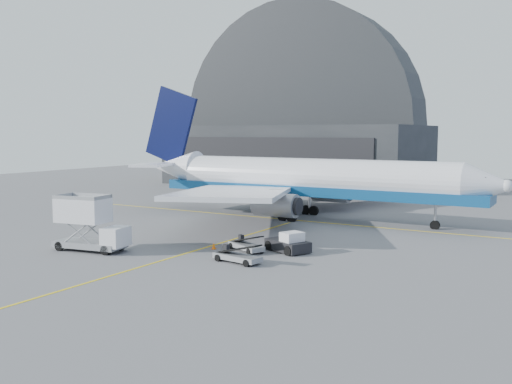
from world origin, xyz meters
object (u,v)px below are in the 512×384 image
Objects in this scene: airliner at (299,179)px; belt_loader_a at (237,256)px; pushback_tug at (289,244)px; belt_loader_b at (246,245)px; catering_truck at (89,224)px.

airliner reaches higher than belt_loader_a.
pushback_tug is 1.01× the size of belt_loader_a.
belt_loader_a is 1.06× the size of belt_loader_b.
airliner is 26.00m from belt_loader_a.
belt_loader_b is (-1.77, 4.31, -0.02)m from belt_loader_a.
airliner is 6.83× the size of catering_truck.
airliner is 10.63× the size of belt_loader_a.
catering_truck is at bearing -159.91° from belt_loader_a.
airliner is 10.57× the size of pushback_tug.
pushback_tug is at bearing 19.73° from catering_truck.
catering_truck is (-7.50, -27.57, -2.44)m from airliner.
pushback_tug is 1.07× the size of belt_loader_b.
airliner is 21.01m from pushback_tug.
airliner is 28.67m from catering_truck.
airliner reaches higher than pushback_tug.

